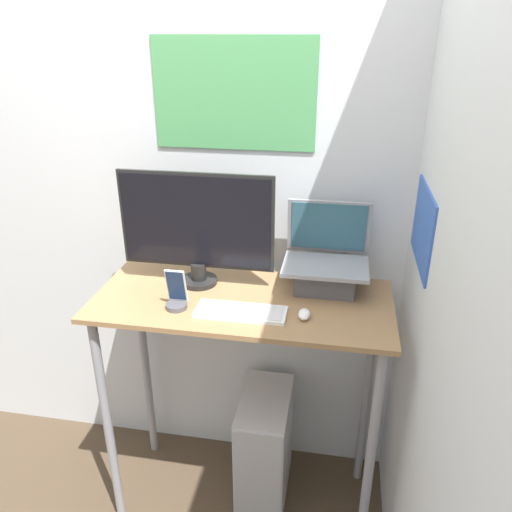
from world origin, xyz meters
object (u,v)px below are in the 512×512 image
at_px(keyboard, 241,312).
at_px(cell_phone, 176,297).
at_px(laptop, 326,268).
at_px(computer_tower, 265,447).
at_px(monitor, 196,228).
at_px(mouse, 304,314).

distance_m(keyboard, cell_phone, 0.24).
bearing_deg(laptop, computer_tower, -157.03).
distance_m(laptop, monitor, 0.52).
bearing_deg(monitor, mouse, -24.18).
relative_size(monitor, cell_phone, 3.95).
bearing_deg(monitor, cell_phone, -97.39).
xyz_separation_m(keyboard, cell_phone, (-0.24, 0.00, 0.04)).
bearing_deg(mouse, laptop, 76.34).
relative_size(monitor, computer_tower, 1.13).
bearing_deg(keyboard, monitor, 135.92).
height_order(monitor, keyboard, monitor).
bearing_deg(monitor, keyboard, -44.08).
xyz_separation_m(keyboard, mouse, (0.22, 0.01, 0.01)).
distance_m(laptop, keyboard, 0.39).
bearing_deg(keyboard, laptop, 41.57).
bearing_deg(laptop, cell_phone, -154.61).
bearing_deg(cell_phone, computer_tower, 27.07).
xyz_separation_m(laptop, computer_tower, (-0.22, -0.09, -0.86)).
bearing_deg(keyboard, cell_phone, 179.17).
bearing_deg(mouse, monitor, 155.82).
xyz_separation_m(laptop, keyboard, (-0.28, -0.25, -0.08)).
xyz_separation_m(laptop, mouse, (-0.06, -0.24, -0.07)).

